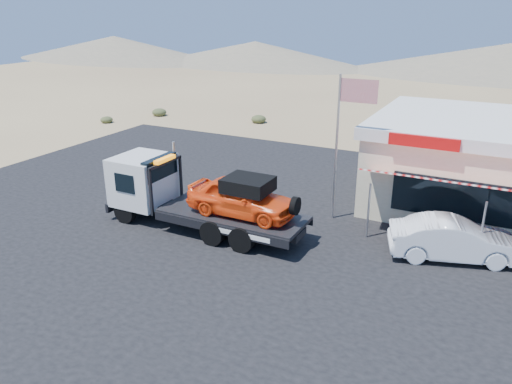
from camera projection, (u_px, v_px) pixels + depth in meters
ground at (179, 237)px, 19.46m from camera, size 120.00×120.00×0.00m
asphalt_lot at (260, 219)px, 21.10m from camera, size 32.00×24.00×0.02m
tow_truck at (199, 194)px, 19.70m from camera, size 8.22×2.44×2.75m
white_sedan at (454, 239)px, 17.53m from camera, size 4.71×2.83×1.46m
jerky_store at (495, 164)px, 21.74m from camera, size 10.40×9.97×3.90m
flagpole at (343, 132)px, 19.77m from camera, size 1.55×0.10×6.00m
desert_scrub at (80, 139)px, 32.59m from camera, size 28.94×32.89×0.65m
distant_hills at (354, 57)px, 68.92m from camera, size 126.00×48.00×4.20m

